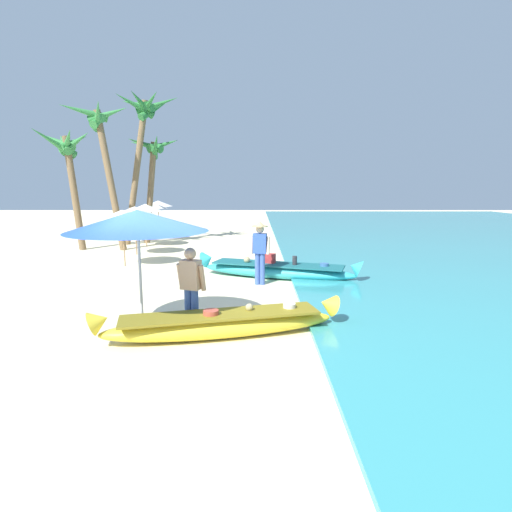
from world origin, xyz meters
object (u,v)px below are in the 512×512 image
at_px(boat_yellow_foreground, 221,324).
at_px(boat_cyan_midground, 277,270).
at_px(patio_umbrella_large, 137,221).
at_px(palm_tree_leaning_seaward, 66,154).
at_px(palm_tree_mid_cluster, 143,122).
at_px(person_vendor_hatted, 260,248).
at_px(person_tourist_customer, 191,284).
at_px(palm_tree_far_behind, 152,158).
at_px(palm_tree_tall_inland, 101,135).

xyz_separation_m(boat_yellow_foreground, boat_cyan_midground, (1.25, 4.78, 0.00)).
bearing_deg(patio_umbrella_large, boat_cyan_midground, 59.92).
xyz_separation_m(palm_tree_leaning_seaward, palm_tree_mid_cluster, (2.81, 1.61, 1.53)).
bearing_deg(person_vendor_hatted, palm_tree_leaning_seaward, 141.41).
xyz_separation_m(patio_umbrella_large, palm_tree_mid_cluster, (-2.96, 11.81, 3.46)).
bearing_deg(person_vendor_hatted, person_tourist_customer, -110.23).
height_order(boat_yellow_foreground, person_vendor_hatted, person_vendor_hatted).
xyz_separation_m(person_tourist_customer, palm_tree_mid_cluster, (-3.82, 11.52, 4.66)).
height_order(person_vendor_hatted, palm_tree_far_behind, palm_tree_far_behind).
height_order(person_tourist_customer, patio_umbrella_large, patio_umbrella_large).
bearing_deg(patio_umbrella_large, palm_tree_mid_cluster, 104.07).
height_order(boat_yellow_foreground, boat_cyan_midground, boat_cyan_midground).
xyz_separation_m(boat_cyan_midground, person_tourist_customer, (-1.84, -4.37, 0.63)).
bearing_deg(palm_tree_far_behind, person_vendor_hatted, -59.87).
relative_size(boat_yellow_foreground, palm_tree_mid_cluster, 0.66).
bearing_deg(palm_tree_leaning_seaward, palm_tree_mid_cluster, 29.82).
xyz_separation_m(person_vendor_hatted, palm_tree_tall_inland, (-6.46, 6.28, 3.75)).
xyz_separation_m(boat_yellow_foreground, palm_tree_mid_cluster, (-4.41, 11.93, 5.29)).
distance_m(person_vendor_hatted, palm_tree_tall_inland, 9.76).
bearing_deg(person_vendor_hatted, palm_tree_mid_cluster, 122.87).
bearing_deg(boat_cyan_midground, boat_yellow_foreground, -104.60).
height_order(person_tourist_customer, palm_tree_far_behind, palm_tree_far_behind).
height_order(person_vendor_hatted, palm_tree_leaning_seaward, palm_tree_leaning_seaward).
relative_size(patio_umbrella_large, palm_tree_mid_cluster, 0.36).
bearing_deg(boat_yellow_foreground, boat_cyan_midground, 75.40).
distance_m(person_tourist_customer, palm_tree_far_behind, 12.99).
bearing_deg(patio_umbrella_large, palm_tree_far_behind, 102.59).
height_order(person_vendor_hatted, person_tourist_customer, person_vendor_hatted).
distance_m(palm_tree_leaning_seaward, palm_tree_mid_cluster, 3.58).
xyz_separation_m(person_vendor_hatted, palm_tree_mid_cluster, (-5.13, 7.95, 4.53)).
bearing_deg(patio_umbrella_large, palm_tree_leaning_seaward, 119.49).
relative_size(palm_tree_leaning_seaward, palm_tree_far_behind, 1.01).
bearing_deg(palm_tree_mid_cluster, patio_umbrella_large, -75.93).
bearing_deg(palm_tree_far_behind, boat_yellow_foreground, -71.36).
distance_m(boat_yellow_foreground, palm_tree_leaning_seaward, 13.15).
distance_m(boat_yellow_foreground, palm_tree_tall_inland, 12.60).
bearing_deg(palm_tree_far_behind, person_tourist_customer, -73.33).
height_order(person_tourist_customer, palm_tree_mid_cluster, palm_tree_mid_cluster).
height_order(boat_cyan_midground, person_tourist_customer, person_tourist_customer).
distance_m(boat_cyan_midground, person_vendor_hatted, 1.22).
relative_size(palm_tree_leaning_seaward, palm_tree_mid_cluster, 0.75).
relative_size(boat_cyan_midground, palm_tree_leaning_seaward, 0.95).
xyz_separation_m(boat_cyan_midground, palm_tree_leaning_seaward, (-8.46, 5.54, 3.76)).
distance_m(palm_tree_mid_cluster, palm_tree_far_behind, 1.65).
relative_size(palm_tree_tall_inland, palm_tree_mid_cluster, 0.89).
bearing_deg(palm_tree_leaning_seaward, boat_yellow_foreground, -55.04).
bearing_deg(palm_tree_far_behind, palm_tree_leaning_seaward, -144.23).
relative_size(boat_yellow_foreground, person_vendor_hatted, 2.56).
bearing_deg(palm_tree_mid_cluster, palm_tree_far_behind, 70.35).
relative_size(person_tourist_customer, palm_tree_far_behind, 0.31).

